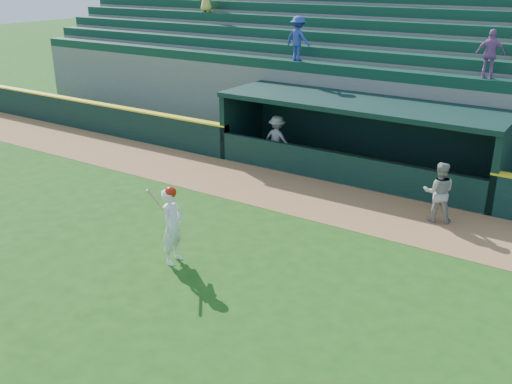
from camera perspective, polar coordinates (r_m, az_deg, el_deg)
ground at (r=13.44m, az=-3.78°, el=-7.26°), size 120.00×120.00×0.00m
warning_track at (r=17.21m, az=6.04°, el=-0.66°), size 40.00×3.00×0.01m
field_wall_left at (r=25.79m, az=-17.11°, el=7.39°), size 15.50×0.30×1.20m
wall_stripe_left at (r=25.65m, az=-17.26°, el=8.75°), size 15.50×0.32×0.06m
dugout_player_front at (r=16.08m, az=17.81°, el=-0.02°), size 0.98×0.87×1.68m
dugout_player_inside at (r=20.20m, az=2.14°, el=5.31°), size 1.12×0.69×1.68m
dugout at (r=19.46m, az=10.46°, el=5.93°), size 9.40×2.80×2.46m
stands at (r=23.42m, az=15.20°, el=10.76°), size 34.50×6.31×7.61m
batter_at_plate at (r=13.27m, az=-8.37°, el=-3.28°), size 0.61×0.81×1.90m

